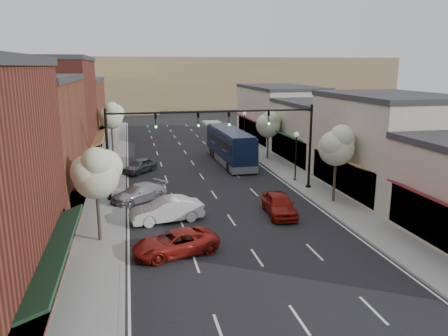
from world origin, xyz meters
TOP-DOWN VIEW (x-y plane):
  - ground at (0.00, 0.00)m, footprint 160.00×160.00m
  - sidewalk_left at (-8.40, 18.50)m, footprint 2.80×73.00m
  - sidewalk_right at (8.40, 18.50)m, footprint 2.80×73.00m
  - curb_left at (-7.00, 18.50)m, footprint 0.25×73.00m
  - curb_right at (7.00, 18.50)m, footprint 0.25×73.00m
  - bldg_left_midnear at (-14.23, 6.00)m, footprint 10.14×14.10m
  - bldg_left_midfar at (-14.24, 20.00)m, footprint 10.14×14.10m
  - bldg_left_far at (-14.22, 36.00)m, footprint 10.14×18.10m
  - bldg_right_midnear at (13.72, 6.00)m, footprint 9.14×12.10m
  - bldg_right_midfar at (13.70, 18.00)m, footprint 9.14×12.10m
  - bldg_right_far at (13.71, 32.00)m, footprint 9.14×16.10m
  - hill_far at (0.00, 90.00)m, footprint 120.00×30.00m
  - hill_near at (-25.00, 78.00)m, footprint 50.00×20.00m
  - signal_mast_right at (5.62, 8.00)m, footprint 8.22×0.46m
  - signal_mast_left at (-5.62, 8.00)m, footprint 8.22×0.46m
  - tree_right_near at (8.35, 3.94)m, footprint 2.85×2.65m
  - tree_right_far at (8.35, 19.94)m, footprint 2.85×2.65m
  - tree_left_near at (-8.25, -0.06)m, footprint 2.85×2.65m
  - tree_left_far at (-8.25, 25.94)m, footprint 2.85×2.65m
  - lamp_post_near at (7.80, 10.50)m, footprint 0.44×0.44m
  - lamp_post_far at (7.80, 28.00)m, footprint 0.44×0.44m
  - coach_bus at (3.85, 19.09)m, footprint 2.84×11.67m
  - red_hatchback at (3.45, 2.33)m, footprint 2.21×4.64m
  - parked_car_a at (-4.20, -2.59)m, footprint 5.08×3.29m
  - parked_car_b at (-4.20, 2.67)m, footprint 4.99×2.45m
  - parked_car_c at (-5.88, 7.51)m, footprint 4.79×4.13m
  - parked_car_d at (-5.53, 16.80)m, footprint 3.75×4.10m

SIDE VIEW (x-z plane):
  - ground at x=0.00m, z-range 0.00..0.00m
  - curb_left at x=-7.00m, z-range -0.01..0.16m
  - curb_right at x=7.00m, z-range -0.01..0.16m
  - sidewalk_left at x=-8.40m, z-range 0.00..0.15m
  - sidewalk_right at x=8.40m, z-range 0.00..0.15m
  - parked_car_a at x=-4.20m, z-range 0.00..1.30m
  - parked_car_c at x=-5.88m, z-range 0.00..1.32m
  - parked_car_d at x=-5.53m, z-range 0.00..1.36m
  - red_hatchback at x=3.45m, z-range 0.00..1.53m
  - parked_car_b at x=-4.20m, z-range 0.00..1.57m
  - coach_bus at x=3.85m, z-range 0.08..3.63m
  - lamp_post_near at x=7.80m, z-range 0.79..5.23m
  - lamp_post_far at x=7.80m, z-range 0.79..5.23m
  - bldg_right_midfar at x=13.70m, z-range -0.03..6.37m
  - bldg_right_far at x=13.71m, z-range -0.04..7.36m
  - bldg_right_midnear at x=13.72m, z-range -0.04..7.86m
  - tree_right_far at x=8.35m, z-range 1.28..6.70m
  - hill_near at x=-25.00m, z-range 0.00..8.00m
  - bldg_left_far at x=-14.22m, z-range -0.04..8.36m
  - tree_left_near at x=-8.25m, z-range 1.38..7.07m
  - tree_right_near at x=8.35m, z-range 1.47..7.43m
  - tree_left_far at x=-8.25m, z-range 1.54..7.67m
  - signal_mast_right at x=5.62m, z-range 1.12..8.12m
  - signal_mast_left at x=-5.62m, z-range 1.12..8.12m
  - bldg_left_midnear at x=-14.23m, z-range -0.04..9.36m
  - bldg_left_midfar at x=-14.24m, z-range -0.05..10.85m
  - hill_far at x=0.00m, z-range 0.00..12.00m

